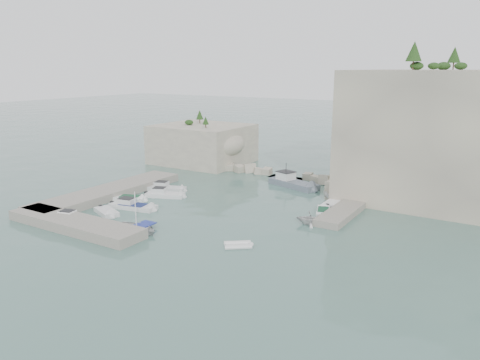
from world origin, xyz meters
The scene contains 23 objects.
ground centered at (0.00, 0.00, 0.00)m, with size 400.00×400.00×0.00m, color slate.
cliff_east centered at (23.00, 23.00, 8.50)m, with size 26.00×22.00×17.00m, color beige.
cliff_terrace centered at (13.00, 18.00, 1.25)m, with size 8.00×10.00×2.50m, color beige.
outcrop_west centered at (-20.00, 25.00, 3.50)m, with size 16.00×14.00×7.00m, color beige.
quay_west centered at (-17.00, -1.00, 0.55)m, with size 5.00×24.00×1.10m, color #9E9689.
quay_south centered at (-10.00, -12.50, 0.55)m, with size 18.00×4.00×1.10m, color #9E9689.
ledge_east centered at (13.50, 10.00, 0.40)m, with size 3.00×16.00×0.80m, color #9E9689.
breakwater centered at (-1.00, 22.00, 0.70)m, with size 28.00×3.00×1.40m, color beige.
motorboat_a centered at (-12.18, 5.56, 0.00)m, with size 5.97×1.78×1.40m, color silver, non-canonical shape.
motorboat_b centered at (-10.10, 2.74, 0.00)m, with size 5.83×1.91×1.40m, color silver, non-canonical shape.
motorboat_c centered at (-12.94, -1.17, 0.00)m, with size 4.89×1.78×0.70m, color white, non-canonical shape.
motorboat_d centered at (-9.89, -3.61, 0.00)m, with size 6.73×2.00×1.40m, color silver, non-canonical shape.
motorboat_e centered at (-11.00, -6.97, 0.00)m, with size 4.37×1.79×0.70m, color silver, non-canonical shape.
motorboat_f centered at (-12.05, -11.03, 0.00)m, with size 5.37×1.60×1.40m, color white, non-canonical shape.
rowboat centered at (-3.45, -9.68, 0.00)m, with size 3.72×5.21×1.08m, color silver.
inflatable_dinghy centered at (8.16, -7.58, 0.00)m, with size 2.94×1.42×0.44m, color silver, non-canonical shape.
tender_east_a centered at (11.55, 2.54, 0.00)m, with size 2.77×3.21×1.69m, color silver.
tender_east_b centered at (11.27, 6.96, 0.00)m, with size 4.36×1.49×0.70m, color white, non-canonical shape.
tender_east_c centered at (10.93, 11.53, 0.00)m, with size 4.91×1.59×0.70m, color white, non-canonical shape.
tender_east_d centered at (10.73, 12.96, 0.00)m, with size 1.51×4.03×1.56m, color silver.
work_boat centered at (2.48, 17.18, 0.00)m, with size 8.92×2.64×2.20m, color slate, non-canonical shape.
rowboat_mast centered at (-3.45, -9.68, 2.64)m, with size 0.10×0.10×4.20m, color white.
vegetation centered at (17.83, 24.40, 17.93)m, with size 53.48×13.88×13.40m.
Camera 1 is at (31.27, -44.43, 17.30)m, focal length 35.00 mm.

